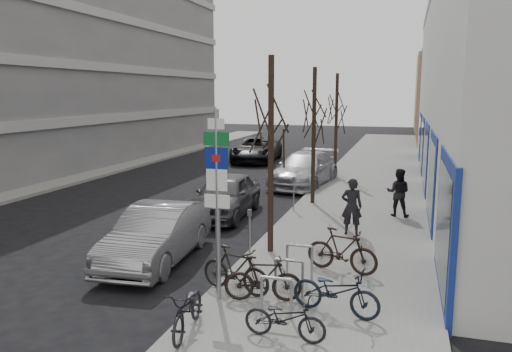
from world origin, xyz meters
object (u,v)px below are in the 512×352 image
Objects in this scene: bike_mid_curb at (336,287)px; parked_car_front at (157,234)px; bike_near_right at (263,278)px; pedestrian_far at (398,192)px; meter_back at (319,169)px; parked_car_mid at (225,195)px; bike_mid_inner at (236,269)px; tree_near at (271,108)px; meter_front at (250,228)px; pedestrian_near at (352,206)px; tree_mid at (314,104)px; highway_sign_pole at (217,194)px; bike_far_inner at (342,250)px; lane_car at (257,149)px; parked_car_back at (304,169)px; bike_rack at (289,273)px; bike_far_curb at (285,315)px; meter_mid at (294,190)px; tree_far at (337,101)px; bike_near_left at (188,306)px.

parked_car_front is (-5.10, 2.17, 0.06)m from bike_mid_curb.
bike_near_right is 8.92m from pedestrian_far.
parked_car_mid reaches higher than meter_back.
pedestrian_far is at bearing -6.82° from bike_mid_inner.
tree_near is 4.33× the size of meter_front.
pedestrian_near reaches higher than bike_mid_inner.
tree_mid is 5.53m from pedestrian_near.
bike_mid_curb is at bearing -58.26° from parked_car_mid.
highway_sign_pole reaches higher than bike_far_inner.
pedestrian_near is at bearing -4.95° from bike_mid_inner.
parked_car_back is at bearing -64.11° from lane_car.
parked_car_front is 12.27m from parked_car_back.
tree_near is at bearing -76.37° from parked_car_back.
meter_back is (-1.65, 13.40, 0.26)m from bike_rack.
highway_sign_pole reaches higher than bike_far_curb.
parked_car_back is at bearing 96.32° from tree_near.
parked_car_back reaches higher than parked_car_mid.
pedestrian_far is (1.75, 10.01, 0.41)m from bike_far_curb.
meter_mid reaches higher than bike_mid_inner.
bike_rack is at bearing -67.52° from tree_near.
parked_car_front is at bearing -86.81° from lane_car.
meter_back is at bearing 96.42° from tree_mid.
pedestrian_far reaches higher than bike_far_inner.
meter_back is at bearing -100.20° from tree_far.
tree_near is 4.33× the size of meter_back.
parked_car_front is at bearing 54.71° from bike_far_curb.
meter_mid is (-0.45, -8.00, -3.19)m from tree_far.
bike_near_left is (-0.19, -5.07, -3.44)m from tree_near.
bike_far_curb is at bearing 80.61° from pedestrian_near.
meter_front is 3.08m from bike_near_right.
bike_far_inner is at bearing -1.66° from parked_car_front.
highway_sign_pole reaches higher than pedestrian_far.
pedestrian_far is (3.77, 5.70, 0.10)m from meter_front.
bike_mid_inner is 1.15× the size of bike_far_curb.
bike_near_right is (-0.46, -0.43, -0.00)m from bike_rack.
parked_car_back reaches higher than bike_near_right.
highway_sign_pole is at bearing 149.92° from bike_far_inner.
parked_car_front is at bearing 117.26° from bike_near_left.
meter_mid is at bearing -75.37° from parked_car_back.
pedestrian_far is at bearing -61.00° from lane_car.
meter_mid is 0.76× the size of bike_near_right.
bike_far_curb is (1.57, -4.81, -3.49)m from tree_near.
bike_near_left is 15.94m from parked_car_back.
bike_far_curb is at bearing -77.96° from lane_car.
bike_near_left is at bearing -59.68° from parked_car_front.
bike_near_left is 0.92× the size of bike_far_inner.
parked_car_mid is (-4.37, 8.79, 0.17)m from bike_far_curb.
bike_rack is at bearing -25.98° from parked_car_front.
tree_far is at bearing -85.62° from pedestrian_near.
tree_far reaches higher than meter_front.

